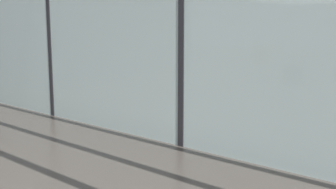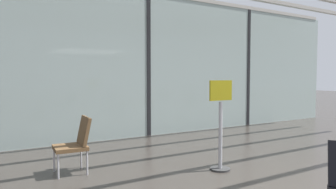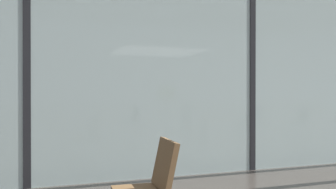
% 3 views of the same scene
% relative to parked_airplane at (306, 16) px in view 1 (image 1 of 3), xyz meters
% --- Properties ---
extents(glass_curtain_wall, '(14.00, 0.08, 3.58)m').
position_rel_parked_airplane_xyz_m(glass_curtain_wall, '(0.54, -5.82, -0.36)').
color(glass_curtain_wall, '#A3B7B2').
rests_on(glass_curtain_wall, ground).
extents(window_mullion_0, '(0.10, 0.12, 3.58)m').
position_rel_parked_airplane_xyz_m(window_mullion_0, '(-2.96, -5.82, -0.36)').
color(window_mullion_0, black).
rests_on(window_mullion_0, ground).
extents(window_mullion_1, '(0.10, 0.12, 3.58)m').
position_rel_parked_airplane_xyz_m(window_mullion_1, '(0.54, -5.82, -0.36)').
color(window_mullion_1, black).
rests_on(window_mullion_1, ground).
extents(parked_airplane, '(14.04, 4.30, 4.30)m').
position_rel_parked_airplane_xyz_m(parked_airplane, '(0.00, 0.00, 0.00)').
color(parked_airplane, silver).
rests_on(parked_airplane, ground).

